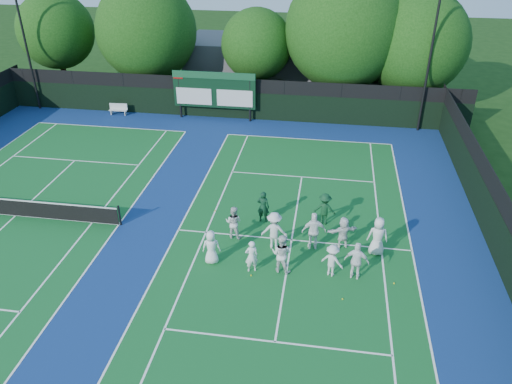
# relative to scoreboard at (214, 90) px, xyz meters

# --- Properties ---
(ground) EXTENTS (120.00, 120.00, 0.00)m
(ground) POSITION_rel_scoreboard_xyz_m (7.01, -15.59, -2.19)
(ground) COLOR #14340E
(ground) RESTS_ON ground
(court_apron) EXTENTS (34.00, 32.00, 0.01)m
(court_apron) POSITION_rel_scoreboard_xyz_m (1.01, -14.59, -2.19)
(court_apron) COLOR navy
(court_apron) RESTS_ON ground
(near_court) EXTENTS (11.05, 23.85, 0.01)m
(near_court) POSITION_rel_scoreboard_xyz_m (7.01, -14.59, -2.18)
(near_court) COLOR #135E25
(near_court) RESTS_ON ground
(left_court) EXTENTS (11.05, 23.85, 0.01)m
(left_court) POSITION_rel_scoreboard_xyz_m (-6.99, -14.59, -2.18)
(left_court) COLOR #135E25
(left_court) RESTS_ON ground
(back_fence) EXTENTS (34.00, 0.08, 3.00)m
(back_fence) POSITION_rel_scoreboard_xyz_m (1.01, 0.41, -0.83)
(back_fence) COLOR black
(back_fence) RESTS_ON ground
(divider_fence_right) EXTENTS (0.08, 32.00, 3.00)m
(divider_fence_right) POSITION_rel_scoreboard_xyz_m (16.01, -14.59, -0.83)
(divider_fence_right) COLOR black
(divider_fence_right) RESTS_ON ground
(scoreboard) EXTENTS (6.00, 0.21, 3.55)m
(scoreboard) POSITION_rel_scoreboard_xyz_m (0.00, 0.00, 0.00)
(scoreboard) COLOR black
(scoreboard) RESTS_ON ground
(clubhouse) EXTENTS (18.00, 6.00, 4.00)m
(clubhouse) POSITION_rel_scoreboard_xyz_m (5.01, 8.41, -0.19)
(clubhouse) COLOR #59595E
(clubhouse) RESTS_ON ground
(light_pole_left) EXTENTS (1.20, 0.30, 10.12)m
(light_pole_left) POSITION_rel_scoreboard_xyz_m (-13.99, 0.11, 4.11)
(light_pole_left) COLOR black
(light_pole_left) RESTS_ON ground
(light_pole_right) EXTENTS (1.20, 0.30, 10.12)m
(light_pole_right) POSITION_rel_scoreboard_xyz_m (14.51, 0.11, 4.11)
(light_pole_right) COLOR black
(light_pole_right) RESTS_ON ground
(tennis_net) EXTENTS (11.30, 0.10, 1.10)m
(tennis_net) POSITION_rel_scoreboard_xyz_m (-6.99, -14.59, -1.70)
(tennis_net) COLOR black
(tennis_net) RESTS_ON ground
(bench) EXTENTS (1.37, 0.42, 0.86)m
(bench) POSITION_rel_scoreboard_xyz_m (-7.38, -0.22, -1.73)
(bench) COLOR silver
(bench) RESTS_ON ground
(tree_a) EXTENTS (5.96, 5.96, 8.11)m
(tree_a) POSITION_rel_scoreboard_xyz_m (-13.47, 3.99, 2.78)
(tree_a) COLOR black
(tree_a) RESTS_ON ground
(tree_b) EXTENTS (7.70, 7.70, 9.22)m
(tree_b) POSITION_rel_scoreboard_xyz_m (-5.95, 3.99, 2.97)
(tree_b) COLOR black
(tree_b) RESTS_ON ground
(tree_c) EXTENTS (5.35, 5.35, 7.31)m
(tree_c) POSITION_rel_scoreboard_xyz_m (2.64, 3.99, 2.29)
(tree_c) COLOR black
(tree_c) RESTS_ON ground
(tree_d) EXTENTS (8.67, 8.67, 10.24)m
(tree_d) POSITION_rel_scoreboard_xyz_m (9.09, 3.99, 3.49)
(tree_d) COLOR black
(tree_d) RESTS_ON ground
(tree_e) EXTENTS (7.48, 7.48, 8.87)m
(tree_e) POSITION_rel_scoreboard_xyz_m (14.23, 3.99, 2.75)
(tree_e) COLOR black
(tree_e) RESTS_ON ground
(tennis_ball_0) EXTENTS (0.07, 0.07, 0.07)m
(tennis_ball_0) POSITION_rel_scoreboard_xyz_m (5.57, -17.47, -2.16)
(tennis_ball_0) COLOR yellow
(tennis_ball_0) RESTS_ON ground
(tennis_ball_1) EXTENTS (0.07, 0.07, 0.07)m
(tennis_ball_1) POSITION_rel_scoreboard_xyz_m (8.88, -13.54, -2.16)
(tennis_ball_1) COLOR yellow
(tennis_ball_1) RESTS_ON ground
(tennis_ball_2) EXTENTS (0.07, 0.07, 0.07)m
(tennis_ball_2) POSITION_rel_scoreboard_xyz_m (9.39, -18.36, -2.16)
(tennis_ball_2) COLOR yellow
(tennis_ball_2) RESTS_ON ground
(tennis_ball_3) EXTENTS (0.07, 0.07, 0.07)m
(tennis_ball_3) POSITION_rel_scoreboard_xyz_m (2.90, -12.64, -2.16)
(tennis_ball_3) COLOR yellow
(tennis_ball_3) RESTS_ON ground
(tennis_ball_5) EXTENTS (0.07, 0.07, 0.07)m
(tennis_ball_5) POSITION_rel_scoreboard_xyz_m (11.50, -17.06, -2.16)
(tennis_ball_5) COLOR yellow
(tennis_ball_5) RESTS_ON ground
(player_front_0) EXTENTS (0.87, 0.65, 1.60)m
(player_front_0) POSITION_rel_scoreboard_xyz_m (3.71, -16.78, -1.39)
(player_front_0) COLOR white
(player_front_0) RESTS_ON ground
(player_front_1) EXTENTS (0.65, 0.54, 1.53)m
(player_front_1) POSITION_rel_scoreboard_xyz_m (5.53, -17.11, -1.42)
(player_front_1) COLOR white
(player_front_1) RESTS_ON ground
(player_front_2) EXTENTS (1.01, 0.87, 1.80)m
(player_front_2) POSITION_rel_scoreboard_xyz_m (6.77, -16.90, -1.29)
(player_front_2) COLOR white
(player_front_2) RESTS_ON ground
(player_front_3) EXTENTS (1.11, 0.89, 1.50)m
(player_front_3) POSITION_rel_scoreboard_xyz_m (8.89, -16.85, -1.44)
(player_front_3) COLOR silver
(player_front_3) RESTS_ON ground
(player_front_4) EXTENTS (1.09, 0.62, 1.75)m
(player_front_4) POSITION_rel_scoreboard_xyz_m (9.89, -16.90, -1.32)
(player_front_4) COLOR white
(player_front_4) RESTS_ON ground
(player_back_0) EXTENTS (0.88, 0.73, 1.64)m
(player_back_0) POSITION_rel_scoreboard_xyz_m (4.29, -14.72, -1.37)
(player_back_0) COLOR silver
(player_back_0) RESTS_ON ground
(player_back_1) EXTENTS (1.22, 0.74, 1.84)m
(player_back_1) POSITION_rel_scoreboard_xyz_m (6.26, -15.27, -1.27)
(player_back_1) COLOR silver
(player_back_1) RESTS_ON ground
(player_back_2) EXTENTS (1.15, 0.63, 1.86)m
(player_back_2) POSITION_rel_scoreboard_xyz_m (8.03, -15.05, -1.26)
(player_back_2) COLOR white
(player_back_2) RESTS_ON ground
(player_back_3) EXTENTS (1.52, 0.97, 1.57)m
(player_back_3) POSITION_rel_scoreboard_xyz_m (9.33, -14.75, -1.41)
(player_back_3) COLOR white
(player_back_3) RESTS_ON ground
(player_back_4) EXTENTS (0.91, 0.59, 1.85)m
(player_back_4) POSITION_rel_scoreboard_xyz_m (10.84, -15.01, -1.27)
(player_back_4) COLOR silver
(player_back_4) RESTS_ON ground
(coach_left) EXTENTS (0.66, 0.48, 1.67)m
(coach_left) POSITION_rel_scoreboard_xyz_m (5.46, -13.17, -1.35)
(coach_left) COLOR #0D331E
(coach_left) RESTS_ON ground
(coach_right) EXTENTS (1.10, 0.67, 1.65)m
(coach_right) POSITION_rel_scoreboard_xyz_m (8.43, -12.90, -1.37)
(coach_right) COLOR #103C1F
(coach_right) RESTS_ON ground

